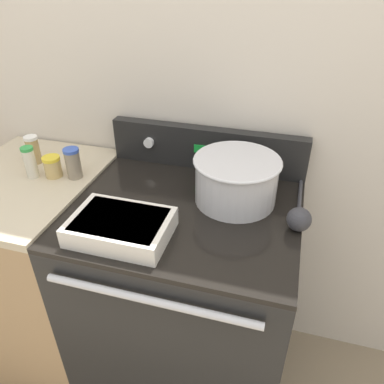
{
  "coord_description": "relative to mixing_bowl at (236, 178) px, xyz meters",
  "views": [
    {
      "loc": [
        0.31,
        -0.67,
        1.66
      ],
      "look_at": [
        0.02,
        0.35,
        0.98
      ],
      "focal_mm": 35.0,
      "sensor_mm": 36.0,
      "label": 1
    }
  ],
  "objects": [
    {
      "name": "side_counter",
      "position": [
        -0.81,
        -0.1,
        -0.54
      ],
      "size": [
        0.53,
        0.66,
        0.93
      ],
      "color": "tan",
      "rests_on": "ground_plane"
    },
    {
      "name": "spice_jar_yellow_cap",
      "position": [
        -0.7,
        -0.05,
        -0.04
      ],
      "size": [
        0.07,
        0.07,
        0.08
      ],
      "color": "tan",
      "rests_on": "side_counter"
    },
    {
      "name": "mixing_bowl",
      "position": [
        0.0,
        0.0,
        0.0
      ],
      "size": [
        0.3,
        0.3,
        0.16
      ],
      "color": "silver",
      "rests_on": "stove_range"
    },
    {
      "name": "stove_range",
      "position": [
        -0.15,
        -0.1,
        -0.55
      ],
      "size": [
        0.78,
        0.69,
        0.92
      ],
      "color": "black",
      "rests_on": "ground_plane"
    },
    {
      "name": "spice_jar_green_cap",
      "position": [
        -0.77,
        -0.07,
        -0.02
      ],
      "size": [
        0.05,
        0.05,
        0.13
      ],
      "color": "beige",
      "rests_on": "side_counter"
    },
    {
      "name": "kitchen_wall",
      "position": [
        -0.15,
        0.27,
        0.24
      ],
      "size": [
        8.0,
        0.05,
        2.5
      ],
      "color": "beige",
      "rests_on": "ground_plane"
    },
    {
      "name": "casserole_dish",
      "position": [
        -0.3,
        -0.29,
        -0.05
      ],
      "size": [
        0.3,
        0.21,
        0.06
      ],
      "color": "silver",
      "rests_on": "stove_range"
    },
    {
      "name": "ladle",
      "position": [
        0.22,
        -0.09,
        -0.06
      ],
      "size": [
        0.08,
        0.33,
        0.08
      ],
      "color": "#333338",
      "rests_on": "stove_range"
    },
    {
      "name": "control_panel",
      "position": [
        -0.15,
        0.21,
        -0.01
      ],
      "size": [
        0.78,
        0.07,
        0.17
      ],
      "color": "black",
      "rests_on": "stove_range"
    },
    {
      "name": "spice_jar_blue_cap",
      "position": [
        -0.62,
        -0.03,
        -0.02
      ],
      "size": [
        0.06,
        0.06,
        0.12
      ],
      "color": "gray",
      "rests_on": "side_counter"
    },
    {
      "name": "spice_jar_white_cap",
      "position": [
        -0.83,
        0.03,
        -0.02
      ],
      "size": [
        0.05,
        0.05,
        0.12
      ],
      "color": "tan",
      "rests_on": "side_counter"
    }
  ]
}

